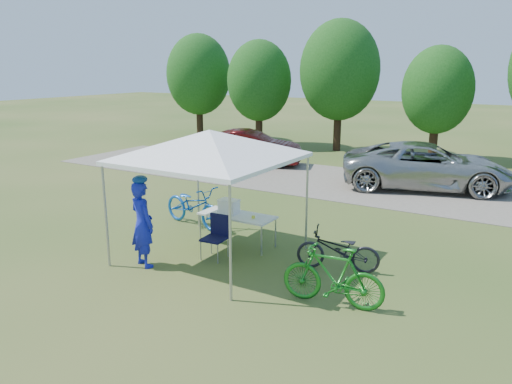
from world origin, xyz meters
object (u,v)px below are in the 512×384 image
cyclist (142,224)px  folding_chair (217,233)px  bike_blue (194,206)px  minivan (427,166)px  cooler (229,206)px  sedan (249,148)px  bike_green (333,276)px  folding_table (237,216)px  bike_dark (338,250)px

cyclist → folding_chair: bearing=-113.2°
bike_blue → minivan: size_ratio=0.37×
cooler → folding_chair: bearing=-72.4°
minivan → sedan: minivan is taller
folding_chair → minivan: 8.90m
cooler → bike_green: (3.24, -1.64, -0.35)m
bike_blue → cyclist: bearing=-152.7°
bike_blue → bike_green: (4.74, -2.25, 0.00)m
folding_chair → folding_table: bearing=89.0°
cooler → sedan: 9.33m
minivan → folding_chair: bearing=147.4°
cyclist → bike_dark: 3.95m
cyclist → bike_dark: (3.49, 1.79, -0.45)m
cyclist → bike_blue: bearing=-55.8°
cyclist → bike_blue: size_ratio=0.88×
bike_blue → bike_dark: bike_blue is taller
cooler → bike_green: size_ratio=0.25×
bike_green → folding_table: bearing=-126.1°
minivan → bike_blue: bearing=132.7°
cooler → bike_blue: bearing=158.1°
folding_table → minivan: minivan is taller
sedan → folding_chair: bearing=-171.2°
folding_chair → bike_green: bike_green is taller
cooler → minivan: (2.65, 7.72, -0.10)m
cyclist → sedan: (-3.80, 10.17, -0.17)m
sedan → bike_green: bearing=-160.9°
cooler → cyclist: bearing=-110.1°
cooler → minivan: size_ratio=0.08×
bike_dark → bike_green: bearing=3.1°
folding_table → bike_dark: bearing=-5.0°
bike_dark → minivan: minivan is taller
minivan → sedan: 7.20m
minivan → bike_green: bearing=166.5°
folding_chair → cyclist: 1.57m
folding_chair → cooler: (-0.27, 0.85, 0.33)m
bike_blue → minivan: bearing=-19.3°
folding_chair → bike_green: size_ratio=0.52×
bike_blue → bike_dark: bearing=-90.0°
folding_table → minivan: size_ratio=0.32×
folding_chair → cooler: cooler is taller
cyclist → minivan: 10.31m
bike_blue → folding_table: bearing=-98.3°
sedan → cyclist: bearing=-178.8°
folding_chair → bike_dark: size_ratio=0.56×
cooler → folding_table: bearing=0.0°
folding_table → folding_chair: folding_chair is taller
bike_dark → minivan: size_ratio=0.30×
bike_dark → sedan: size_ratio=0.39×
cyclist → bike_green: bearing=-156.8°
folding_table → minivan: bearing=72.6°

